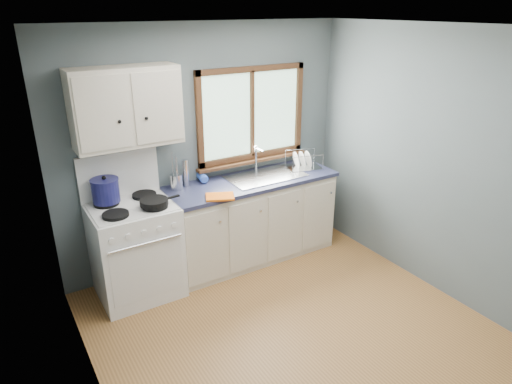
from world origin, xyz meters
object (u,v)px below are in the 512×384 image
dish_rack (303,163)px  sink (265,182)px  base_cabinets (251,223)px  stockpot (105,190)px  gas_range (135,247)px  thermos (185,173)px  utensil_crock (176,182)px  skillet (154,202)px

dish_rack → sink: bearing=-161.3°
base_cabinets → stockpot: 1.62m
gas_range → base_cabinets: bearing=0.8°
thermos → sink: bearing=-12.8°
stockpot → utensil_crock: 0.71m
sink → stockpot: (-1.66, 0.12, 0.21)m
gas_range → dish_rack: bearing=1.0°
base_cabinets → sink: sink is taller
gas_range → thermos: size_ratio=4.79×
utensil_crock → dish_rack: utensil_crock is taller
stockpot → gas_range: bearing=-38.8°
sink → skillet: sink is taller
stockpot → dish_rack: 2.18m
thermos → dish_rack: thermos is taller
base_cabinets → dish_rack: (0.70, 0.02, 0.56)m
stockpot → dish_rack: (2.18, -0.10, -0.10)m
thermos → base_cabinets: bearing=-16.0°
gas_range → skillet: 0.55m
gas_range → thermos: (0.64, 0.21, 0.57)m
utensil_crock → thermos: size_ratio=1.41×
gas_range → dish_rack: (2.00, 0.04, 0.48)m
sink → stockpot: sink is taller
stockpot → thermos: bearing=4.8°
base_cabinets → dish_rack: 0.90m
skillet → dish_rack: dish_rack is taller
utensil_crock → dish_rack: bearing=-5.4°
dish_rack → skillet: bearing=-157.2°
base_cabinets → thermos: thermos is taller
base_cabinets → utensil_crock: 0.99m
base_cabinets → utensil_crock: size_ratio=4.62×
skillet → thermos: (0.47, 0.37, 0.08)m
utensil_crock → thermos: utensil_crock is taller
utensil_crock → stockpot: bearing=-177.0°
sink → base_cabinets: bearing=179.9°
gas_range → thermos: bearing=18.0°
gas_range → sink: (1.49, 0.02, 0.37)m
gas_range → dish_rack: size_ratio=3.10×
skillet → stockpot: stockpot is taller
utensil_crock → thermos: bearing=15.7°
skillet → dish_rack: 1.84m
thermos → stockpot: bearing=-175.2°
base_cabinets → utensil_crock: (-0.78, 0.16, 0.59)m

